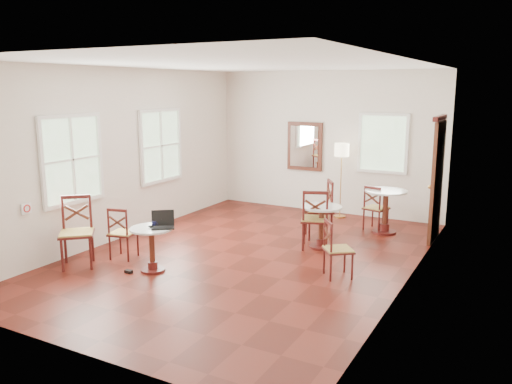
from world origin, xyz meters
TOP-DOWN VIEW (x-y plane):
  - ground at (0.00, 0.00)m, footprint 7.00×7.00m
  - room_shell at (-0.06, 0.27)m, footprint 5.02×7.02m
  - cafe_table_near at (-0.90, -1.25)m, footprint 0.62×0.62m
  - cafe_table_mid at (0.87, 0.99)m, footprint 0.68×0.68m
  - cafe_table_back at (1.58, 2.40)m, footprint 0.77×0.77m
  - chair_near_a at (-1.68, -1.01)m, footprint 0.46×0.46m
  - chair_near_b at (-2.04, -1.60)m, footprint 0.69×0.69m
  - chair_mid_a at (0.79, 0.91)m, footprint 0.60×0.60m
  - chair_mid_b at (1.57, -0.19)m, footprint 0.54×0.54m
  - chair_back_a at (1.37, 2.52)m, footprint 0.48×0.48m
  - chair_back_b at (0.63, 1.56)m, footprint 0.66×0.66m
  - floor_lamp at (0.45, 3.15)m, footprint 0.30×0.30m
  - laptop at (-0.77, -1.14)m, footprint 0.43×0.42m
  - mouse at (-0.90, -1.25)m, footprint 0.12×0.09m
  - navy_mug at (-0.90, -1.17)m, footprint 0.10×0.07m
  - water_glass at (-0.84, -1.08)m, footprint 0.07×0.07m
  - power_adapter at (-1.15, -1.49)m, footprint 0.11×0.07m

SIDE VIEW (x-z plane):
  - ground at x=0.00m, z-range 0.00..0.00m
  - power_adapter at x=-1.15m, z-range 0.00..0.04m
  - cafe_table_near at x=-0.90m, z-range 0.08..0.74m
  - chair_mid_b at x=1.57m, z-range 0.00..0.83m
  - chair_near_a at x=-1.68m, z-range 0.00..0.83m
  - chair_back_a at x=1.37m, z-range 0.00..0.86m
  - cafe_table_mid at x=0.87m, z-range 0.09..0.80m
  - cafe_table_back at x=1.58m, z-range 0.10..0.91m
  - chair_mid_a at x=0.79m, z-range 0.00..1.01m
  - chair_back_b at x=0.63m, z-range 0.00..1.04m
  - chair_near_b at x=-2.04m, z-range 0.00..1.06m
  - mouse at x=-0.90m, z-range 0.66..0.70m
  - navy_mug at x=-0.90m, z-range 0.66..0.74m
  - water_glass at x=-0.84m, z-range 0.66..0.77m
  - laptop at x=-0.77m, z-range 0.60..0.84m
  - floor_lamp at x=0.45m, z-range 0.54..2.08m
  - room_shell at x=-0.06m, z-range 0.38..3.39m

